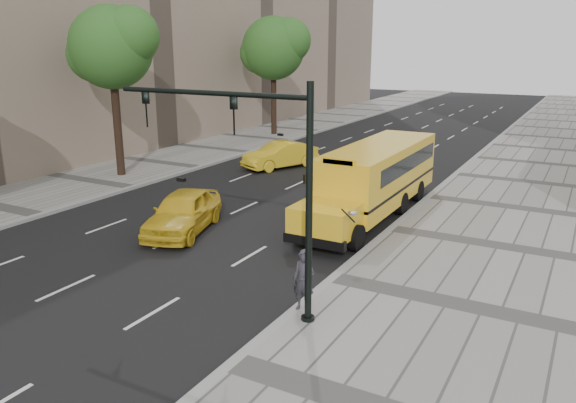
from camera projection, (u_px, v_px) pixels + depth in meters
The scene contains 12 objects.
ground at pixel (263, 211), 25.26m from camera, with size 140.00×140.00×0.00m, color black.
sidewalk_museum at pixel (555, 256), 19.66m from camera, with size 12.00×140.00×0.15m, color gray.
sidewalk_far at pixel (89, 181), 30.36m from camera, with size 6.00×140.00×0.15m, color gray.
curb_museum at pixel (391, 230), 22.45m from camera, with size 0.30×140.00×0.15m, color gray.
curb_far at pixel (131, 188), 28.96m from camera, with size 0.30×140.00×0.15m, color gray.
tree_b at pixel (112, 47), 29.76m from camera, with size 4.96×4.41×9.29m.
tree_c at pixel (274, 48), 44.20m from camera, with size 5.56×4.94×9.41m.
school_bus at pixel (376, 174), 24.52m from camera, with size 2.96×11.56×3.19m.
taxi_near at pixel (183, 212), 22.25m from camera, with size 1.96×4.87×1.66m, color gold.
taxi_far at pixel (280, 155), 33.93m from camera, with size 1.65×4.74×1.56m, color gold.
pedestrian at pixel (304, 281), 15.29m from camera, with size 0.64×0.42×1.76m, color #302E36.
traffic_signal at pixel (261, 170), 14.56m from camera, with size 6.18×0.36×6.40m.
Camera 1 is at (12.69, -20.64, 7.24)m, focal length 35.00 mm.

